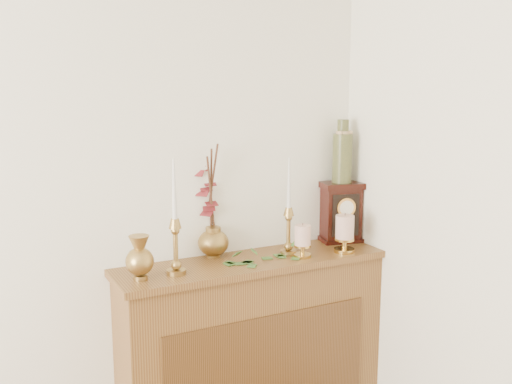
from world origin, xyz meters
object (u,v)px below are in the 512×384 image
candlestick_center (289,223)px  candlestick_left (175,237)px  ginger_jar (208,205)px  mantel_clock (341,212)px  bud_vase (140,258)px  ceramic_vase (342,154)px

candlestick_center → candlestick_left: bearing=-176.0°
ginger_jar → mantel_clock: (0.67, -0.07, -0.09)m
bud_vase → candlestick_center: bearing=3.5°
candlestick_left → bud_vase: (-0.15, -0.00, -0.07)m
ginger_jar → bud_vase: bearing=-152.3°
bud_vase → ceramic_vase: (1.04, 0.12, 0.34)m
ginger_jar → ceramic_vase: 0.70m
bud_vase → ceramic_vase: ceramic_vase is taller
bud_vase → mantel_clock: mantel_clock is taller
ginger_jar → candlestick_left: bearing=-139.1°
candlestick_center → ceramic_vase: (0.34, 0.08, 0.28)m
candlestick_left → bud_vase: candlestick_left is taller
mantel_clock → candlestick_center: bearing=-154.6°
candlestick_left → candlestick_center: size_ratio=1.07×
mantel_clock → ginger_jar: bearing=-173.9°
ginger_jar → ceramic_vase: ceramic_vase is taller
bud_vase → ginger_jar: 0.44m
ceramic_vase → candlestick_center: bearing=-166.5°
ginger_jar → ceramic_vase: size_ratio=1.70×
ceramic_vase → mantel_clock: bearing=-102.3°
candlestick_center → ceramic_vase: size_ratio=1.46×
candlestick_left → ceramic_vase: ceramic_vase is taller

